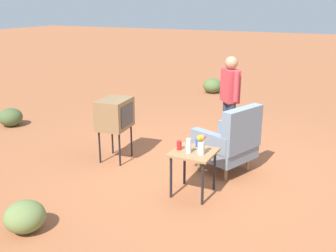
% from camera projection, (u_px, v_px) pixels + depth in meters
% --- Properties ---
extents(ground_plane, '(60.00, 60.00, 0.00)m').
position_uv_depth(ground_plane, '(211.00, 168.00, 6.17)').
color(ground_plane, '#A05B38').
extents(armchair, '(0.99, 1.00, 1.06)m').
position_uv_depth(armchair, '(230.00, 141.00, 5.90)').
color(armchair, '#937047').
rests_on(armchair, ground).
extents(side_table, '(0.56, 0.56, 0.62)m').
position_uv_depth(side_table, '(193.00, 158.00, 5.19)').
color(side_table, black).
rests_on(side_table, ground).
extents(tv_on_stand, '(0.64, 0.50, 1.03)m').
position_uv_depth(tv_on_stand, '(115.00, 114.00, 6.29)').
color(tv_on_stand, black).
rests_on(tv_on_stand, ground).
extents(person_standing, '(0.45, 0.41, 1.64)m').
position_uv_depth(person_standing, '(230.00, 97.00, 6.75)').
color(person_standing, '#2D3347').
rests_on(person_standing, ground).
extents(soda_can_blue, '(0.07, 0.07, 0.12)m').
position_uv_depth(soda_can_blue, '(198.00, 142.00, 5.32)').
color(soda_can_blue, blue).
rests_on(soda_can_blue, side_table).
extents(bottle_short_clear, '(0.06, 0.06, 0.20)m').
position_uv_depth(bottle_short_clear, '(189.00, 146.00, 5.08)').
color(bottle_short_clear, silver).
rests_on(bottle_short_clear, side_table).
extents(soda_can_red, '(0.07, 0.07, 0.12)m').
position_uv_depth(soda_can_red, '(179.00, 145.00, 5.21)').
color(soda_can_red, red).
rests_on(soda_can_red, side_table).
extents(flower_vase, '(0.14, 0.10, 0.27)m').
position_uv_depth(flower_vase, '(201.00, 144.00, 5.02)').
color(flower_vase, silver).
rests_on(flower_vase, side_table).
extents(shrub_near, '(0.49, 0.49, 0.38)m').
position_uv_depth(shrub_near, '(10.00, 117.00, 8.23)').
color(shrub_near, '#475B33').
rests_on(shrub_near, ground).
extents(shrub_mid, '(0.46, 0.46, 0.36)m').
position_uv_depth(shrub_mid, '(25.00, 217.00, 4.43)').
color(shrub_mid, olive).
rests_on(shrub_mid, ground).
extents(shrub_far, '(0.54, 0.54, 0.42)m').
position_uv_depth(shrub_far, '(212.00, 86.00, 11.25)').
color(shrub_far, '#516B38').
rests_on(shrub_far, ground).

